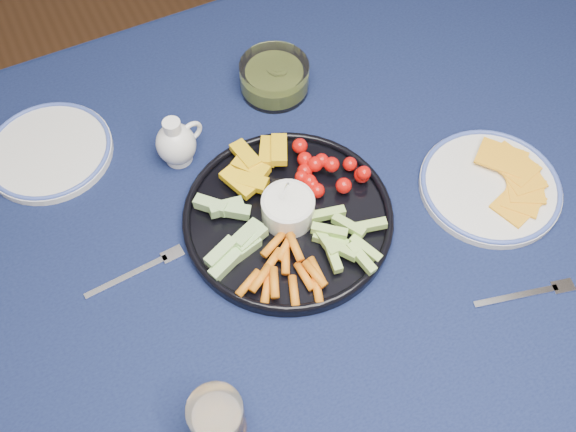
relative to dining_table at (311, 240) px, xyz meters
name	(u,v)px	position (x,y,z in m)	size (l,w,h in m)	color
dining_table	(311,240)	(0.00, 0.00, 0.00)	(1.67, 1.07, 0.75)	#482F18
crudite_platter	(287,215)	(-0.05, 0.00, 0.11)	(0.33, 0.33, 0.10)	black
creamer_pitcher	(177,143)	(-0.15, 0.19, 0.13)	(0.08, 0.07, 0.09)	white
pickle_bowl	(274,78)	(0.06, 0.26, 0.11)	(0.12, 0.12, 0.06)	white
cheese_plate	(491,185)	(0.27, -0.09, 0.10)	(0.23, 0.23, 0.03)	white
juice_tumbler	(218,420)	(-0.26, -0.24, 0.12)	(0.07, 0.07, 0.08)	white
fork_left	(143,269)	(-0.28, 0.02, 0.09)	(0.16, 0.03, 0.00)	silver
fork_right	(533,293)	(0.22, -0.27, 0.09)	(0.15, 0.05, 0.00)	silver
side_plate_extra	(49,151)	(-0.34, 0.30, 0.10)	(0.21, 0.21, 0.02)	white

